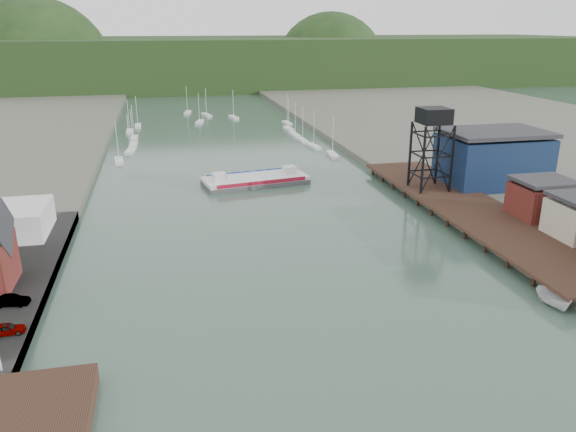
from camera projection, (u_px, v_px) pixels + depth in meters
name	position (u px, v px, depth m)	size (l,w,h in m)	color
ground	(359.00, 401.00, 52.36)	(600.00, 600.00, 0.00)	#2E483E
east_pier	(470.00, 208.00, 100.95)	(14.00, 70.00, 2.45)	black
lift_tower	(434.00, 121.00, 108.08)	(6.50, 6.50, 16.00)	black
blue_shed	(493.00, 158.00, 115.81)	(20.50, 14.50, 11.30)	#0D1C3A
marina_sailboats	(215.00, 133.00, 180.08)	(57.71, 92.65, 0.90)	silver
distant_hills	(179.00, 66.00, 326.35)	(500.00, 120.00, 80.00)	black
chain_ferry	(255.00, 180.00, 123.20)	(23.74, 12.63, 3.25)	#464649
motorboat	(553.00, 300.00, 69.37)	(2.00, 5.32, 2.06)	silver
car_west_a	(7.00, 329.00, 60.36)	(1.51, 3.77, 1.28)	#999999
car_west_b	(12.00, 300.00, 66.51)	(1.40, 4.00, 1.32)	#999999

